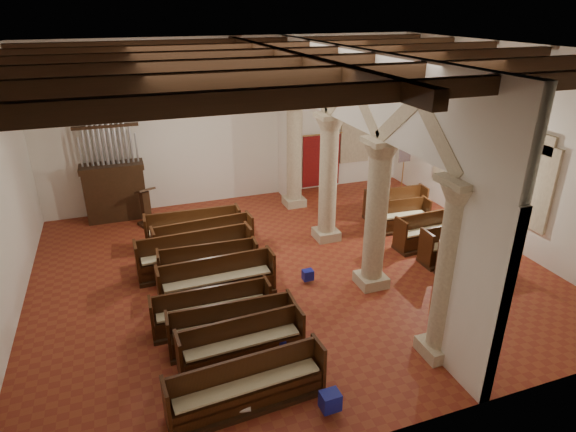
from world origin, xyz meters
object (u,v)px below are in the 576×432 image
(pipe_organ, at_px, (114,181))
(processional_banner, at_px, (402,176))
(nave_pew_0, at_px, (248,392))
(aisle_pew_0, at_px, (473,261))
(lectern, at_px, (146,210))

(pipe_organ, distance_m, processional_banner, 10.76)
(processional_banner, height_order, nave_pew_0, processional_banner)
(pipe_organ, xyz_separation_m, aisle_pew_0, (9.32, -7.37, -1.02))
(processional_banner, xyz_separation_m, nave_pew_0, (-8.63, -8.53, -0.47))
(nave_pew_0, relative_size, aisle_pew_0, 1.46)
(nave_pew_0, distance_m, aisle_pew_0, 7.78)
(pipe_organ, distance_m, lectern, 1.59)
(lectern, bearing_deg, nave_pew_0, -106.75)
(pipe_organ, bearing_deg, lectern, -48.57)
(lectern, height_order, aisle_pew_0, lectern)
(lectern, xyz_separation_m, nave_pew_0, (1.10, -9.00, -0.25))
(nave_pew_0, xyz_separation_m, aisle_pew_0, (7.30, 2.67, 0.02))
(lectern, xyz_separation_m, aisle_pew_0, (8.40, -6.33, -0.24))
(lectern, bearing_deg, aisle_pew_0, -60.72)
(processional_banner, bearing_deg, nave_pew_0, -141.86)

